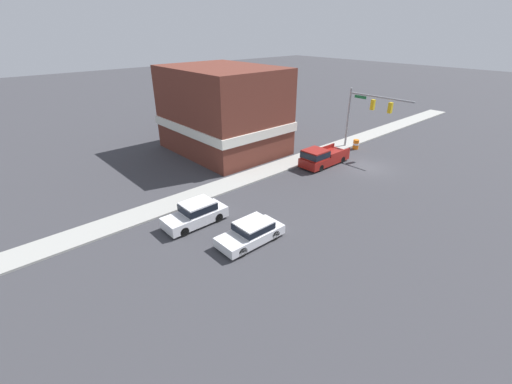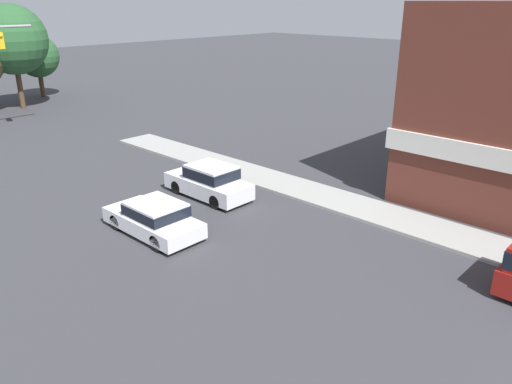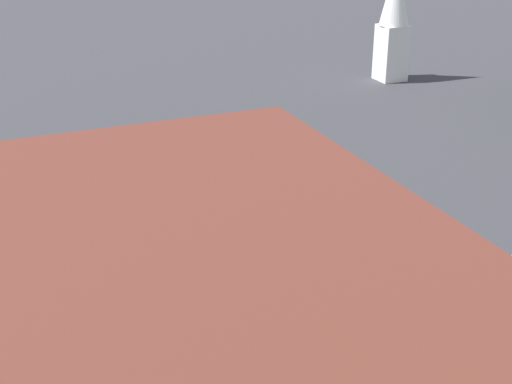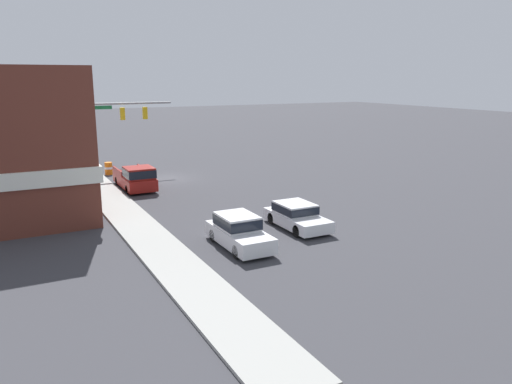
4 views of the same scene
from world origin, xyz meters
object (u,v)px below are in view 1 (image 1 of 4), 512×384
object	(u,v)px
car_lead	(251,232)
pickup_truck_parked	(321,157)
car_oncoming	(196,213)
construction_barrel	(356,144)

from	to	relation	value
car_lead	pickup_truck_parked	xyz separation A→B (m)	(5.46, -13.86, 0.18)
car_lead	car_oncoming	distance (m)	4.47
car_lead	construction_barrel	world-z (taller)	car_lead
car_oncoming	construction_barrel	size ratio (longest dim) A/B	4.19
pickup_truck_parked	construction_barrel	size ratio (longest dim) A/B	5.16
car_lead	car_oncoming	size ratio (longest dim) A/B	0.99
car_oncoming	pickup_truck_parked	xyz separation A→B (m)	(1.22, -15.27, 0.08)
car_lead	pickup_truck_parked	bearing A→B (deg)	-68.49
pickup_truck_parked	construction_barrel	world-z (taller)	pickup_truck_parked
car_lead	construction_barrel	bearing A→B (deg)	-73.69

